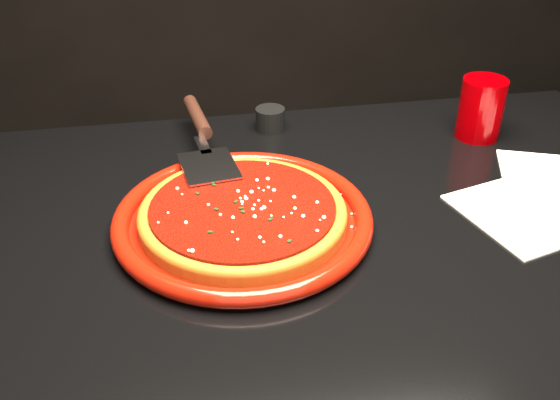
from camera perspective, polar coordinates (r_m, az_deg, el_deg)
The scene contains 12 objects.
table at distance 1.18m, azimuth 3.97°, elevation -17.25°, with size 1.20×0.80×0.75m, color black.
plate at distance 0.90m, azimuth -3.40°, elevation -1.69°, with size 0.38×0.38×0.03m, color maroon.
pizza_crust at distance 0.90m, azimuth -3.41°, elevation -1.46°, with size 0.30×0.30×0.02m, color brown.
pizza_crust_rim at distance 0.90m, azimuth -3.43°, elevation -1.07°, with size 0.30×0.30×0.02m, color brown.
pizza_sauce at distance 0.89m, azimuth -3.44°, elevation -0.78°, with size 0.27×0.27×0.01m, color #740E05.
parmesan_dusting at distance 0.89m, azimuth -3.45°, elevation -0.37°, with size 0.26×0.26×0.01m, color beige, non-canonical shape.
basil_flecks at distance 0.89m, azimuth -3.45°, elevation -0.43°, with size 0.24×0.24×0.00m, color black, non-canonical shape.
pizza_server at distance 1.06m, azimuth -6.98°, elevation 5.80°, with size 0.10×0.35×0.03m, color silver, non-canonical shape.
cup at distance 1.20m, azimuth 17.90°, elevation 7.96°, with size 0.08×0.08×0.11m, color #900002.
napkin_a at distance 1.01m, azimuth 21.65°, elevation -1.02°, with size 0.18×0.18×0.00m, color white.
napkin_b at distance 1.12m, azimuth 23.42°, elevation 1.90°, with size 0.15×0.16×0.00m, color white.
ramekin at distance 1.18m, azimuth -0.90°, elevation 7.41°, with size 0.05×0.05×0.04m, color black.
Camera 1 is at (-0.21, -0.73, 1.27)m, focal length 40.00 mm.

